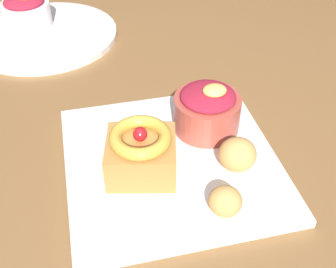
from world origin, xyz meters
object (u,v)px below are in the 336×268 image
object	(u,v)px
fritter_front	(237,154)
back_ramekin	(26,11)
back_plate	(45,35)
front_plate	(171,162)
berry_ramekin	(207,109)
fritter_middle	(225,201)
cake_slice	(141,152)

from	to	relation	value
fritter_front	back_ramekin	xyz separation A→B (m)	(-0.27, 0.49, 0.01)
back_plate	front_plate	bearing A→B (deg)	-68.47
berry_ramekin	fritter_middle	world-z (taller)	berry_ramekin
fritter_middle	back_ramekin	xyz separation A→B (m)	(-0.23, 0.55, 0.01)
front_plate	back_plate	world-z (taller)	same
fritter_front	back_plate	distance (m)	0.51
berry_ramekin	fritter_front	size ratio (longest dim) A/B	1.92
back_plate	berry_ramekin	bearing A→B (deg)	-57.48
front_plate	fritter_middle	world-z (taller)	fritter_middle
fritter_front	back_plate	world-z (taller)	fritter_front
front_plate	fritter_front	bearing A→B (deg)	-22.66
front_plate	fritter_middle	distance (m)	0.11
back_plate	back_ramekin	xyz separation A→B (m)	(-0.03, 0.04, 0.04)
front_plate	berry_ramekin	world-z (taller)	berry_ramekin
back_plate	fritter_middle	bearing A→B (deg)	-68.39
cake_slice	fritter_middle	world-z (taller)	cake_slice
back_plate	back_ramekin	bearing A→B (deg)	127.57
cake_slice	fritter_middle	bearing A→B (deg)	-46.52
berry_ramekin	fritter_front	xyz separation A→B (m)	(0.01, -0.09, -0.01)
fritter_middle	back_ramekin	distance (m)	0.60
fritter_middle	back_ramekin	world-z (taller)	back_ramekin
fritter_middle	cake_slice	bearing A→B (deg)	133.48
front_plate	berry_ramekin	size ratio (longest dim) A/B	2.95
back_plate	back_ramekin	distance (m)	0.06
front_plate	back_plate	xyz separation A→B (m)	(-0.16, 0.41, 0.00)
cake_slice	back_plate	xyz separation A→B (m)	(-0.12, 0.43, -0.04)
fritter_middle	back_plate	distance (m)	0.55
cake_slice	fritter_front	xyz separation A→B (m)	(0.12, -0.02, -0.01)
fritter_middle	fritter_front	bearing A→B (deg)	59.67
cake_slice	fritter_middle	distance (m)	0.12
berry_ramekin	fritter_front	world-z (taller)	berry_ramekin
berry_ramekin	front_plate	bearing A→B (deg)	-140.49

